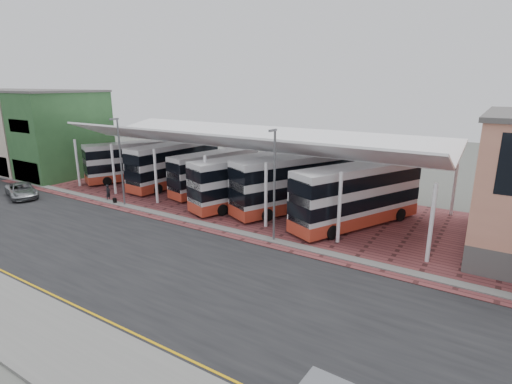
# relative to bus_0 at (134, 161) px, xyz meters

# --- Properties ---
(ground) EXTENTS (140.00, 140.00, 0.00)m
(ground) POSITION_rel_bus_0_xyz_m (21.23, -13.85, -2.25)
(ground) COLOR #4D4F49
(road) EXTENTS (120.00, 14.00, 0.02)m
(road) POSITION_rel_bus_0_xyz_m (21.23, -14.85, -2.24)
(road) COLOR black
(road) RESTS_ON ground
(forecourt) EXTENTS (72.00, 16.00, 0.06)m
(forecourt) POSITION_rel_bus_0_xyz_m (23.23, -0.85, -2.22)
(forecourt) COLOR brown
(forecourt) RESTS_ON ground
(sidewalk) EXTENTS (120.00, 4.00, 0.14)m
(sidewalk) POSITION_rel_bus_0_xyz_m (21.23, -22.85, -2.18)
(sidewalk) COLOR slate
(sidewalk) RESTS_ON ground
(north_kerb) EXTENTS (120.00, 0.80, 0.14)m
(north_kerb) POSITION_rel_bus_0_xyz_m (21.23, -7.65, -2.18)
(north_kerb) COLOR slate
(north_kerb) RESTS_ON ground
(yellow_line_near) EXTENTS (120.00, 0.12, 0.01)m
(yellow_line_near) POSITION_rel_bus_0_xyz_m (21.23, -20.85, -2.22)
(yellow_line_near) COLOR #D29909
(yellow_line_near) RESTS_ON road
(yellow_line_far) EXTENTS (120.00, 0.12, 0.01)m
(yellow_line_far) POSITION_rel_bus_0_xyz_m (21.23, -20.55, -2.22)
(yellow_line_far) COLOR #D29909
(yellow_line_far) RESTS_ON road
(canopy) EXTENTS (37.00, 11.63, 7.07)m
(canopy) POSITION_rel_bus_0_xyz_m (15.23, 0.09, 3.55)
(canopy) COLOR white
(canopy) RESTS_ON ground
(shop_green) EXTENTS (6.40, 10.20, 10.22)m
(shop_green) POSITION_rel_bus_0_xyz_m (-8.77, -2.87, 2.87)
(shop_green) COLOR #326233
(shop_green) RESTS_ON ground
(shop_cream) EXTENTS (6.40, 10.20, 10.22)m
(shop_cream) POSITION_rel_bus_0_xyz_m (-15.27, -2.87, 2.87)
(shop_cream) COLOR beige
(shop_cream) RESTS_ON ground
(shop_brick) EXTENTS (6.40, 10.20, 10.22)m
(shop_brick) POSITION_rel_bus_0_xyz_m (-21.77, -2.87, 2.87)
(shop_brick) COLOR brown
(shop_brick) RESTS_ON ground
(lamp_west) EXTENTS (0.16, 0.90, 8.07)m
(lamp_west) POSITION_rel_bus_0_xyz_m (7.23, -7.57, 2.11)
(lamp_west) COLOR slate
(lamp_west) RESTS_ON ground
(lamp_east) EXTENTS (0.16, 0.90, 8.07)m
(lamp_east) POSITION_rel_bus_0_xyz_m (23.23, -7.57, 2.11)
(lamp_east) COLOR slate
(lamp_east) RESTS_ON ground
(bus_0) EXTENTS (6.84, 10.68, 4.40)m
(bus_0) POSITION_rel_bus_0_xyz_m (0.00, 0.00, 0.00)
(bus_0) COLOR silver
(bus_0) RESTS_ON forecourt
(bus_1) EXTENTS (3.39, 11.53, 4.69)m
(bus_1) POSITION_rel_bus_0_xyz_m (5.90, 0.62, 0.15)
(bus_1) COLOR silver
(bus_1) RESTS_ON forecourt
(bus_2) EXTENTS (4.47, 10.47, 4.20)m
(bus_2) POSITION_rel_bus_0_xyz_m (11.48, 0.67, -0.10)
(bus_2) COLOR silver
(bus_2) RESTS_ON forecourt
(bus_3) EXTENTS (6.14, 11.21, 4.54)m
(bus_3) POSITION_rel_bus_0_xyz_m (16.72, -1.35, 0.07)
(bus_3) COLOR silver
(bus_3) RESTS_ON forecourt
(bus_4) EXTENTS (7.46, 11.85, 4.87)m
(bus_4) POSITION_rel_bus_0_xyz_m (21.06, -0.30, 0.23)
(bus_4) COLOR silver
(bus_4) RESTS_ON forecourt
(bus_5) EXTENTS (7.42, 11.79, 4.84)m
(bus_5) POSITION_rel_bus_0_xyz_m (27.07, -1.17, 0.22)
(bus_5) COLOR silver
(bus_5) RESTS_ON forecourt
(silver_car) EXTENTS (5.57, 3.84, 1.41)m
(silver_car) POSITION_rel_bus_0_xyz_m (-3.65, -11.14, -1.52)
(silver_car) COLOR #929598
(silver_car) RESTS_ON road
(pedestrian) EXTENTS (0.50, 0.64, 1.56)m
(pedestrian) POSITION_rel_bus_0_xyz_m (4.64, -7.29, -1.41)
(pedestrian) COLOR black
(pedestrian) RESTS_ON forecourt
(suitcase) EXTENTS (0.31, 0.22, 0.54)m
(suitcase) POSITION_rel_bus_0_xyz_m (6.01, -7.68, -1.92)
(suitcase) COLOR black
(suitcase) RESTS_ON forecourt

